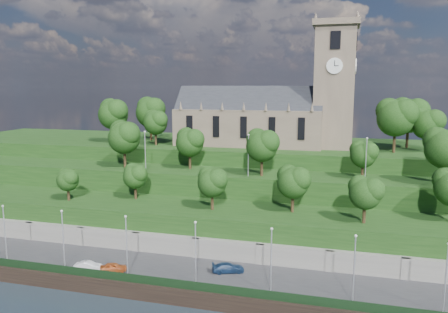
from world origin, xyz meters
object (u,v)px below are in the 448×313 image
(car_middle, at_px, (88,266))
(car_right, at_px, (228,268))
(church, at_px, (271,112))
(car_left, at_px, (114,267))

(car_middle, xyz_separation_m, car_right, (19.37, 4.63, 0.01))
(church, height_order, car_right, church)
(car_middle, bearing_deg, car_right, -87.56)
(church, distance_m, car_middle, 51.41)
(car_left, bearing_deg, car_right, -99.37)
(car_middle, relative_size, car_right, 0.86)
(church, relative_size, car_right, 8.50)
(car_left, bearing_deg, car_middle, 75.42)
(church, relative_size, car_left, 10.42)
(church, distance_m, car_left, 49.67)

